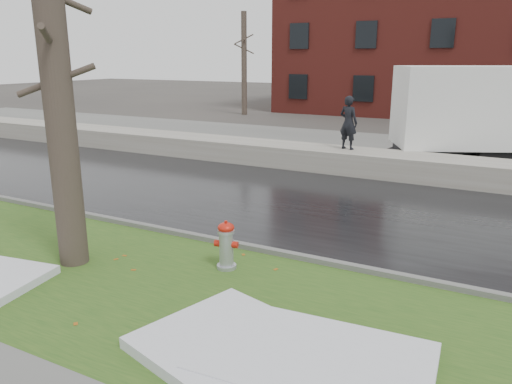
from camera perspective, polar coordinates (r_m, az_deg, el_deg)
The scene contains 15 objects.
ground at distance 9.09m, azimuth -2.84°, elevation -9.02°, with size 120.00×120.00×0.00m, color #47423D.
verge at distance 8.14m, azimuth -7.43°, elevation -12.03°, with size 60.00×4.50×0.04m, color #274B19.
road at distance 12.91m, azimuth 7.38°, elevation -1.62°, with size 60.00×7.00×0.03m, color black.
parking_lot at distance 20.89m, azimuth 15.69°, elevation 4.42°, with size 60.00×9.00×0.03m, color slate.
curb at distance 9.87m, azimuth 0.13°, elevation -6.55°, with size 60.00×0.15×0.14m, color slate.
snowbank at distance 16.71m, azimuth 12.53°, elevation 3.29°, with size 60.00×1.60×0.75m, color #A3A095.
brick_building at distance 37.20m, azimuth 25.38°, elevation 15.79°, with size 26.00×12.00×10.00m, color maroon.
bg_tree_left at distance 33.35m, azimuth -1.37°, elevation 14.55°, with size 1.40×1.62×6.50m.
bg_tree_center at distance 34.67m, azimuth 10.99°, elevation 14.31°, with size 1.40×1.62×6.50m.
fire_hydrant at distance 8.95m, azimuth -3.41°, elevation -5.84°, with size 0.45×0.41×0.90m.
tree at distance 9.26m, azimuth -21.82°, elevation 11.35°, with size 1.16×1.32×6.42m.
box_truck at distance 19.18m, azimuth 27.07°, elevation 7.86°, with size 10.03×5.83×3.43m.
worker at distance 16.82m, azimuth 10.51°, elevation 7.80°, with size 0.64×0.42×1.76m, color black.
snow_patch_near at distance 6.64m, azimuth -1.41°, elevation -17.72°, with size 2.60×2.00×0.16m, color silver.
snow_patch_side at distance 6.49m, azimuth 6.65°, elevation -18.59°, with size 2.80×1.80×0.18m, color silver.
Camera 1 is at (4.26, -7.11, 3.73)m, focal length 35.00 mm.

